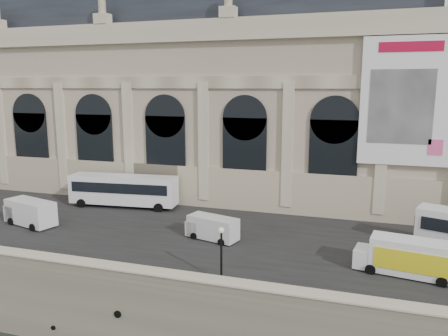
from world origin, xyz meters
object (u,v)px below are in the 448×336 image
(bus_left, at_px, (123,190))
(lamp_right, at_px, (221,255))
(van_b, at_px, (29,212))
(box_truck, at_px, (405,257))
(van_c, at_px, (210,228))

(bus_left, distance_m, lamp_right, 24.11)
(bus_left, bearing_deg, lamp_right, -42.47)
(van_b, bearing_deg, box_truck, -2.24)
(bus_left, height_order, van_b, bus_left)
(box_truck, bearing_deg, lamp_right, -157.29)
(van_b, xyz_separation_m, lamp_right, (23.77, -7.01, 0.76))
(bus_left, xyz_separation_m, box_truck, (31.06, -10.72, -0.72))
(van_b, relative_size, box_truck, 0.86)
(box_truck, distance_m, lamp_right, 14.41)
(bus_left, distance_m, van_c, 15.86)
(van_c, height_order, lamp_right, lamp_right)
(van_c, bearing_deg, box_truck, -10.17)
(van_c, distance_m, box_truck, 17.47)
(van_b, distance_m, box_truck, 37.08)
(box_truck, bearing_deg, van_b, 177.76)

